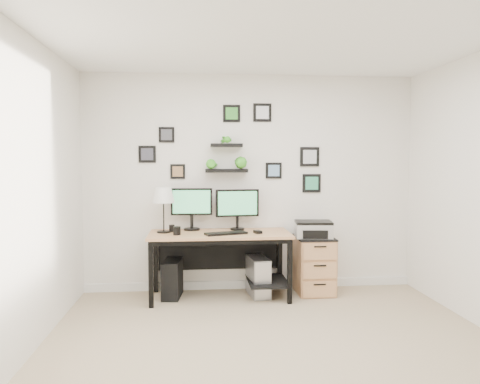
{
  "coord_description": "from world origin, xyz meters",
  "views": [
    {
      "loc": [
        -0.66,
        -3.64,
        1.58
      ],
      "look_at": [
        -0.15,
        1.83,
        1.2
      ],
      "focal_mm": 35.0,
      "sensor_mm": 36.0,
      "label": 1
    }
  ],
  "objects": [
    {
      "name": "monitor_right",
      "position": [
        -0.18,
        1.84,
        1.04
      ],
      "size": [
        0.52,
        0.18,
        0.48
      ],
      "color": "black",
      "rests_on": "desk"
    },
    {
      "name": "monitor_left",
      "position": [
        -0.72,
        1.86,
        1.04
      ],
      "size": [
        0.49,
        0.2,
        0.5
      ],
      "color": "black",
      "rests_on": "desk"
    },
    {
      "name": "room",
      "position": [
        0.0,
        1.98,
        0.05
      ],
      "size": [
        4.0,
        4.0,
        4.0
      ],
      "color": "tan",
      "rests_on": "ground"
    },
    {
      "name": "table_lamp",
      "position": [
        -1.03,
        1.71,
        1.17
      ],
      "size": [
        0.25,
        0.25,
        0.52
      ],
      "color": "black",
      "rests_on": "desk"
    },
    {
      "name": "printer",
      "position": [
        0.71,
        1.69,
        0.77
      ],
      "size": [
        0.45,
        0.38,
        0.19
      ],
      "color": "silver",
      "rests_on": "file_cabinet"
    },
    {
      "name": "mug",
      "position": [
        -0.88,
        1.53,
        0.8
      ],
      "size": [
        0.08,
        0.08,
        0.09
      ],
      "primitive_type": "cylinder",
      "color": "black",
      "rests_on": "desk"
    },
    {
      "name": "pc_tower_grey",
      "position": [
        0.05,
        1.67,
        0.22
      ],
      "size": [
        0.25,
        0.47,
        0.45
      ],
      "color": "gray",
      "rests_on": "ground"
    },
    {
      "name": "file_cabinet",
      "position": [
        0.73,
        1.72,
        0.34
      ],
      "size": [
        0.43,
        0.53,
        0.67
      ],
      "color": "tan",
      "rests_on": "ground"
    },
    {
      "name": "mouse",
      "position": [
        0.03,
        1.55,
        0.77
      ],
      "size": [
        0.09,
        0.12,
        0.03
      ],
      "primitive_type": "cube",
      "rotation": [
        0.0,
        0.0,
        0.26
      ],
      "color": "black",
      "rests_on": "desk"
    },
    {
      "name": "wall_decor",
      "position": [
        -0.23,
        1.93,
        1.65
      ],
      "size": [
        2.2,
        0.18,
        1.08
      ],
      "color": "black",
      "rests_on": "ground"
    },
    {
      "name": "desk",
      "position": [
        -0.36,
        1.67,
        0.63
      ],
      "size": [
        1.6,
        0.7,
        0.75
      ],
      "color": "tan",
      "rests_on": "ground"
    },
    {
      "name": "keyboard",
      "position": [
        -0.33,
        1.51,
        0.76
      ],
      "size": [
        0.49,
        0.28,
        0.02
      ],
      "primitive_type": "cube",
      "rotation": [
        0.0,
        0.0,
        0.3
      ],
      "color": "black",
      "rests_on": "desk"
    },
    {
      "name": "pen_cup",
      "position": [
        -0.94,
        1.74,
        0.79
      ],
      "size": [
        0.06,
        0.06,
        0.08
      ],
      "primitive_type": "cylinder",
      "color": "black",
      "rests_on": "desk"
    },
    {
      "name": "pc_tower_black",
      "position": [
        -0.94,
        1.71,
        0.21
      ],
      "size": [
        0.24,
        0.45,
        0.43
      ],
      "primitive_type": "cube",
      "rotation": [
        0.0,
        0.0,
        -0.12
      ],
      "color": "black",
      "rests_on": "ground"
    }
  ]
}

